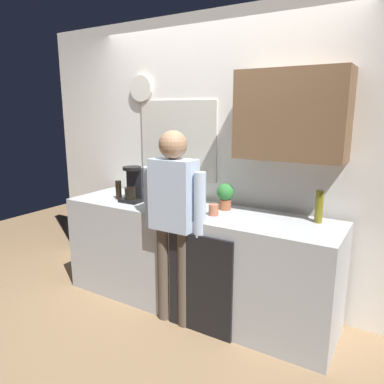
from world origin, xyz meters
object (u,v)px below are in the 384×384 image
Objects in this scene: bottle_clear_soda at (152,194)px; dish_soap at (130,187)px; bottle_green_wine at (193,200)px; cup_yellow_cup at (181,196)px; cup_terracotta_mug at (214,210)px; person_at_sink at (174,213)px; potted_plant at (225,195)px; bottle_dark_sauce at (119,190)px; bottle_olive_oil at (319,207)px; mixing_bowl at (180,206)px; coffee_maker at (134,186)px.

bottle_clear_soda reaches higher than dish_soap.
bottle_green_wine is 0.62m from cup_yellow_cup.
bottle_clear_soda is 0.65m from dish_soap.
person_at_sink is (-0.24, -0.23, -0.01)m from cup_terracotta_mug.
cup_yellow_cup is 0.53m from potted_plant.
bottle_olive_oil reaches higher than bottle_dark_sauce.
cup_terracotta_mug is 1.08× the size of cup_yellow_cup.
bottle_olive_oil is 1.09× the size of potted_plant.
mixing_bowl is (0.20, -0.31, -0.00)m from cup_yellow_cup.
bottle_green_wine is at bearing -14.48° from coffee_maker.
mixing_bowl is 0.81m from dish_soap.
person_at_sink reaches higher than dish_soap.
mixing_bowl is (0.73, -0.03, -0.05)m from bottle_dark_sauce.
bottle_olive_oil reaches higher than potted_plant.
coffee_maker is 1.83× the size of dish_soap.
coffee_maker reaches higher than cup_terracotta_mug.
person_at_sink is (0.08, -0.22, -0.00)m from mixing_bowl.
dish_soap is at bearing 158.50° from bottle_green_wine.
bottle_green_wine is at bearing -105.66° from potted_plant.
mixing_bowl is (-1.09, -0.26, -0.08)m from bottle_olive_oil.
dish_soap is at bearing -179.58° from bottle_olive_oil.
bottle_green_wine is at bearing -21.50° from dish_soap.
dish_soap is (-0.57, -0.06, 0.04)m from cup_yellow_cup.
bottle_olive_oil is 1.29m from cup_yellow_cup.
cup_terracotta_mug is (0.86, -0.04, -0.10)m from coffee_maker.
cup_yellow_cup is 0.59m from person_at_sink.
cup_terracotta_mug is 0.06× the size of person_at_sink.
bottle_olive_oil is at bearing 21.63° from person_at_sink.
bottle_olive_oil reaches higher than cup_terracotta_mug.
bottle_clear_soda is 1.12× the size of bottle_olive_oil.
potted_plant reaches higher than bottle_dark_sauce.
bottle_dark_sauce is 0.11× the size of person_at_sink.
cup_terracotta_mug reaches higher than mixing_bowl.
bottle_clear_soda is at bearing -155.52° from mixing_bowl.
bottle_clear_soda is 3.04× the size of cup_terracotta_mug.
bottle_dark_sauce is 0.73m from mixing_bowl.
dish_soap is at bearing 178.77° from potted_plant.
bottle_dark_sauce is at bearing -169.75° from potted_plant.
coffee_maker is at bearing 174.32° from mixing_bowl.
bottle_clear_soda is 0.52m from bottle_dark_sauce.
dish_soap is at bearing 100.61° from bottle_dark_sauce.
potted_plant is (0.54, 0.32, -0.01)m from bottle_clear_soda.
cup_terracotta_mug is 0.51× the size of dish_soap.
bottle_green_wine is 1.06m from dish_soap.
bottle_olive_oil is (1.82, 0.23, 0.04)m from bottle_dark_sauce.
mixing_bowl is at bearing 24.48° from bottle_clear_soda.
coffee_maker is 0.36m from bottle_clear_soda.
bottle_clear_soda is at bearing -93.59° from cup_yellow_cup.
coffee_maker is 0.19m from bottle_dark_sauce.
coffee_maker is 1.65m from bottle_olive_oil.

